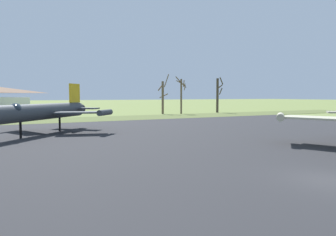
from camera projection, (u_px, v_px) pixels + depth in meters
ground_plane at (331, 182)px, 15.18m from camera, size 600.00×600.00×0.00m
asphalt_apron at (178, 142)px, 28.32m from camera, size 76.71×49.57×0.05m
grass_verge_strip at (92, 119)px, 55.52m from camera, size 136.71×12.00×0.06m
jet_fighter_rear_center at (40, 112)px, 33.01m from camera, size 14.40×15.21×5.61m
bare_tree_right_of_center at (163, 96)px, 71.75m from camera, size 2.55×2.52×8.97m
bare_tree_far_right at (181, 93)px, 72.22m from camera, size 2.76×2.37×8.56m
bare_tree_backdrop_extra at (218, 94)px, 77.68m from camera, size 1.89×2.53×8.58m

